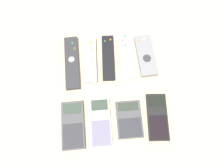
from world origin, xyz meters
TOP-DOWN VIEW (x-y plane):
  - ground_plane at (0.00, 0.00)m, footprint 3.00×3.00m
  - remote_0 at (-0.13, 0.11)m, footprint 0.05×0.20m
  - remote_1 at (-0.07, 0.12)m, footprint 0.05×0.17m
  - remote_2 at (-0.01, 0.12)m, footprint 0.05×0.17m
  - remote_3 at (0.06, 0.12)m, footprint 0.04×0.19m
  - remote_4 at (0.13, 0.12)m, footprint 0.07×0.16m
  - calculator_0 at (-0.13, -0.10)m, footprint 0.07×0.15m
  - calculator_1 at (-0.05, -0.10)m, footprint 0.07×0.16m
  - calculator_2 at (0.05, -0.10)m, footprint 0.08×0.12m
  - calculator_3 at (0.14, -0.10)m, footprint 0.07×0.15m

SIDE VIEW (x-z plane):
  - ground_plane at x=0.00m, z-range 0.00..0.00m
  - calculator_1 at x=-0.05m, z-range 0.00..0.01m
  - calculator_2 at x=0.05m, z-range 0.00..0.01m
  - calculator_3 at x=0.14m, z-range 0.00..0.01m
  - calculator_0 at x=-0.13m, z-range 0.00..0.02m
  - remote_0 at x=-0.13m, z-range 0.00..0.02m
  - remote_2 at x=-0.01m, z-range 0.00..0.02m
  - remote_4 at x=0.13m, z-range 0.00..0.02m
  - remote_1 at x=-0.07m, z-range 0.00..0.02m
  - remote_3 at x=0.06m, z-range 0.00..0.03m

